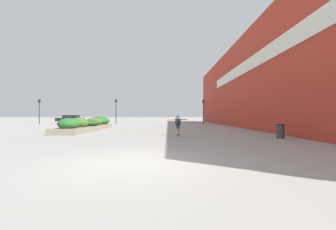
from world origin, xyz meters
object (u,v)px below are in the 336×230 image
(traffic_light_right, at_px, (204,108))
(traffic_light_far_left, at_px, (40,107))
(traffic_light_left, at_px, (116,107))
(trash_bin, at_px, (281,131))
(skateboarder, at_px, (178,123))
(car_center_left, at_px, (260,118))
(car_leftmost, at_px, (71,119))
(skateboard, at_px, (178,135))

(traffic_light_right, bearing_deg, traffic_light_far_left, -179.95)
(traffic_light_left, bearing_deg, trash_bin, -55.19)
(skateboarder, height_order, car_center_left, car_center_left)
(car_leftmost, height_order, traffic_light_right, traffic_light_right)
(car_leftmost, distance_m, car_center_left, 33.60)
(car_center_left, height_order, traffic_light_left, traffic_light_left)
(traffic_light_far_left, bearing_deg, traffic_light_right, 0.05)
(traffic_light_right, bearing_deg, traffic_light_left, 177.54)
(car_center_left, distance_m, traffic_light_right, 12.40)
(traffic_light_left, distance_m, traffic_light_far_left, 11.35)
(skateboarder, relative_size, traffic_light_right, 0.35)
(traffic_light_right, bearing_deg, skateboarder, -104.00)
(skateboarder, bearing_deg, traffic_light_far_left, 130.93)
(skateboarder, xyz_separation_m, trash_bin, (5.94, -1.78, -0.46))
(car_leftmost, distance_m, traffic_light_right, 23.75)
(skateboard, xyz_separation_m, traffic_light_far_left, (-19.89, 18.49, 2.46))
(car_leftmost, distance_m, traffic_light_far_left, 7.12)
(car_center_left, bearing_deg, traffic_light_left, 102.19)
(car_center_left, relative_size, traffic_light_far_left, 1.04)
(skateboarder, distance_m, traffic_light_right, 19.15)
(skateboard, height_order, traffic_light_right, traffic_light_right)
(skateboarder, height_order, traffic_light_right, traffic_light_right)
(skateboard, relative_size, traffic_light_right, 0.19)
(skateboard, height_order, car_leftmost, car_leftmost)
(skateboard, xyz_separation_m, trash_bin, (5.94, -1.78, 0.35))
(trash_bin, height_order, traffic_light_right, traffic_light_right)
(skateboarder, height_order, car_leftmost, car_leftmost)
(skateboard, bearing_deg, car_leftmost, 119.61)
(skateboarder, distance_m, traffic_light_left, 20.98)
(skateboarder, distance_m, car_center_left, 28.78)
(trash_bin, relative_size, car_leftmost, 0.18)
(skateboarder, distance_m, traffic_light_far_left, 27.21)
(traffic_light_left, xyz_separation_m, traffic_light_far_left, (-11.33, -0.59, -0.02))
(skateboarder, xyz_separation_m, traffic_light_left, (-8.56, 19.08, 1.68))
(trash_bin, relative_size, traffic_light_left, 0.22)
(traffic_light_left, bearing_deg, car_leftmost, 147.56)
(car_center_left, xyz_separation_m, traffic_light_left, (-24.02, -5.19, 1.75))
(traffic_light_right, bearing_deg, trash_bin, -86.26)
(skateboard, xyz_separation_m, traffic_light_right, (4.62, 18.51, 2.42))
(trash_bin, xyz_separation_m, traffic_light_left, (-14.50, 20.86, 2.14))
(trash_bin, bearing_deg, traffic_light_left, 124.81)
(trash_bin, relative_size, traffic_light_right, 0.22)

